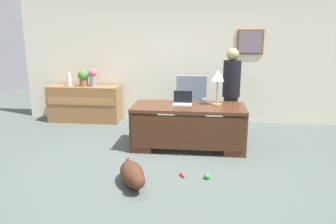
# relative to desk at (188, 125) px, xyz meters

# --- Properties ---
(ground_plane) EXTENTS (12.00, 12.00, 0.00)m
(ground_plane) POSITION_rel_desk_xyz_m (-0.34, -0.74, -0.41)
(ground_plane) COLOR #4C5651
(back_wall) EXTENTS (7.00, 0.16, 2.70)m
(back_wall) POSITION_rel_desk_xyz_m (-0.33, 1.86, 0.94)
(back_wall) COLOR beige
(back_wall) RESTS_ON ground_plane
(desk) EXTENTS (1.91, 0.84, 0.75)m
(desk) POSITION_rel_desk_xyz_m (0.00, 0.00, 0.00)
(desk) COLOR #4C2B19
(desk) RESTS_ON ground_plane
(credenza) EXTENTS (1.58, 0.50, 0.80)m
(credenza) POSITION_rel_desk_xyz_m (-2.40, 1.51, -0.01)
(credenza) COLOR olive
(credenza) RESTS_ON ground_plane
(armchair) EXTENTS (0.60, 0.59, 1.12)m
(armchair) POSITION_rel_desk_xyz_m (0.00, 0.95, 0.08)
(armchair) COLOR slate
(armchair) RESTS_ON ground_plane
(person_standing) EXTENTS (0.32, 0.32, 1.69)m
(person_standing) POSITION_rel_desk_xyz_m (0.75, 0.62, 0.46)
(person_standing) COLOR #262323
(person_standing) RESTS_ON ground_plane
(dog_lying) EXTENTS (0.53, 0.75, 0.30)m
(dog_lying) POSITION_rel_desk_xyz_m (-0.65, -1.51, -0.26)
(dog_lying) COLOR #472819
(dog_lying) RESTS_ON ground_plane
(laptop) EXTENTS (0.32, 0.22, 0.22)m
(laptop) POSITION_rel_desk_xyz_m (-0.11, 0.13, 0.40)
(laptop) COLOR #B2B5BA
(laptop) RESTS_ON desk
(desk_lamp) EXTENTS (0.22, 0.22, 0.60)m
(desk_lamp) POSITION_rel_desk_xyz_m (0.47, 0.13, 0.81)
(desk_lamp) COLOR #9E8447
(desk_lamp) RESTS_ON desk
(vase_with_flowers) EXTENTS (0.17, 0.17, 0.38)m
(vase_with_flowers) POSITION_rel_desk_xyz_m (-2.18, 1.51, 0.60)
(vase_with_flowers) COLOR gray
(vase_with_flowers) RESTS_ON credenza
(vase_empty) EXTENTS (0.10, 0.10, 0.29)m
(vase_empty) POSITION_rel_desk_xyz_m (-2.73, 1.51, 0.53)
(vase_empty) COLOR silver
(vase_empty) RESTS_ON credenza
(potted_plant) EXTENTS (0.24, 0.24, 0.36)m
(potted_plant) POSITION_rel_desk_xyz_m (-2.39, 1.51, 0.59)
(potted_plant) COLOR brown
(potted_plant) RESTS_ON credenza
(dog_toy_ball) EXTENTS (0.08, 0.08, 0.08)m
(dog_toy_ball) POSITION_rel_desk_xyz_m (0.33, -1.20, -0.37)
(dog_toy_ball) COLOR green
(dog_toy_ball) RESTS_ON ground_plane
(dog_toy_bone) EXTENTS (0.11, 0.17, 0.05)m
(dog_toy_bone) POSITION_rel_desk_xyz_m (-0.02, -1.15, -0.39)
(dog_toy_bone) COLOR #E53F33
(dog_toy_bone) RESTS_ON ground_plane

